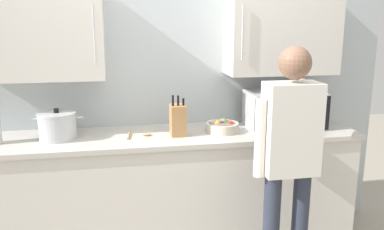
{
  "coord_description": "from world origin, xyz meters",
  "views": [
    {
      "loc": [
        -0.37,
        -2.18,
        1.8
      ],
      "look_at": [
        0.15,
        0.69,
        1.1
      ],
      "focal_mm": 38.0,
      "sensor_mm": 36.0,
      "label": 1
    }
  ],
  "objects_px": {
    "knife_block": "(178,120)",
    "fruit_bowl": "(222,126)",
    "microwave_oven": "(281,110)",
    "person_figure": "(289,152)",
    "stock_pot": "(57,126)",
    "wooden_spoon": "(139,135)"
  },
  "relations": [
    {
      "from": "microwave_oven",
      "to": "wooden_spoon",
      "type": "bearing_deg",
      "value": -177.86
    },
    {
      "from": "person_figure",
      "to": "microwave_oven",
      "type": "bearing_deg",
      "value": 72.46
    },
    {
      "from": "knife_block",
      "to": "microwave_oven",
      "type": "bearing_deg",
      "value": 4.56
    },
    {
      "from": "knife_block",
      "to": "stock_pot",
      "type": "relative_size",
      "value": 0.84
    },
    {
      "from": "knife_block",
      "to": "stock_pot",
      "type": "bearing_deg",
      "value": 176.52
    },
    {
      "from": "knife_block",
      "to": "fruit_bowl",
      "type": "relative_size",
      "value": 1.23
    },
    {
      "from": "wooden_spoon",
      "to": "knife_block",
      "type": "distance_m",
      "value": 0.31
    },
    {
      "from": "microwave_oven",
      "to": "fruit_bowl",
      "type": "bearing_deg",
      "value": -174.89
    },
    {
      "from": "microwave_oven",
      "to": "stock_pot",
      "type": "distance_m",
      "value": 1.7
    },
    {
      "from": "wooden_spoon",
      "to": "stock_pot",
      "type": "height_order",
      "value": "stock_pot"
    },
    {
      "from": "stock_pot",
      "to": "fruit_bowl",
      "type": "xyz_separation_m",
      "value": [
        1.21,
        -0.03,
        -0.06
      ]
    },
    {
      "from": "wooden_spoon",
      "to": "fruit_bowl",
      "type": "xyz_separation_m",
      "value": [
        0.64,
        -0.0,
        0.03
      ]
    },
    {
      "from": "microwave_oven",
      "to": "knife_block",
      "type": "xyz_separation_m",
      "value": [
        -0.83,
        -0.07,
        -0.03
      ]
    },
    {
      "from": "microwave_oven",
      "to": "fruit_bowl",
      "type": "height_order",
      "value": "microwave_oven"
    },
    {
      "from": "microwave_oven",
      "to": "wooden_spoon",
      "type": "distance_m",
      "value": 1.13
    },
    {
      "from": "fruit_bowl",
      "to": "person_figure",
      "type": "relative_size",
      "value": 0.15
    },
    {
      "from": "microwave_oven",
      "to": "person_figure",
      "type": "bearing_deg",
      "value": -107.54
    },
    {
      "from": "knife_block",
      "to": "person_figure",
      "type": "distance_m",
      "value": 0.87
    },
    {
      "from": "microwave_oven",
      "to": "knife_block",
      "type": "relative_size",
      "value": 2.53
    },
    {
      "from": "microwave_oven",
      "to": "person_figure",
      "type": "relative_size",
      "value": 0.47
    },
    {
      "from": "fruit_bowl",
      "to": "person_figure",
      "type": "bearing_deg",
      "value": -65.77
    },
    {
      "from": "knife_block",
      "to": "fruit_bowl",
      "type": "distance_m",
      "value": 0.35
    }
  ]
}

